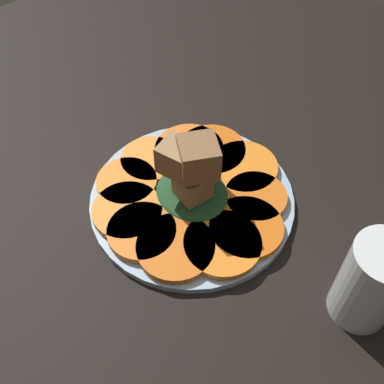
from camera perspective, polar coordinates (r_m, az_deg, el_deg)
table_slab at (r=64.41cm, az=0.00°, el=-1.71°), size 120.00×120.00×2.00cm
plate at (r=63.19cm, az=0.00°, el=-0.89°), size 26.69×26.69×1.05cm
carrot_slice_0 at (r=59.25cm, az=-5.88°, el=-4.78°), size 8.55×8.55×0.92cm
carrot_slice_1 at (r=57.83cm, az=-1.96°, el=-6.55°), size 9.53×9.53×0.92cm
carrot_slice_2 at (r=58.17cm, az=3.63°, el=-6.13°), size 9.49×9.49×0.92cm
carrot_slice_3 at (r=59.69cm, az=6.44°, el=-4.23°), size 9.25×9.25×0.92cm
carrot_slice_4 at (r=62.66cm, az=7.55°, el=-0.60°), size 8.11×8.11×0.92cm
carrot_slice_5 at (r=65.75cm, az=6.13°, el=2.93°), size 9.27×9.27×0.92cm
carrot_slice_6 at (r=67.57cm, az=2.35°, el=4.96°), size 9.47×9.47×0.92cm
carrot_slice_7 at (r=67.56cm, az=-0.33°, el=5.00°), size 9.65×9.65×0.92cm
carrot_slice_8 at (r=66.44cm, az=-5.18°, el=3.70°), size 8.20×8.20×0.92cm
carrot_slice_9 at (r=64.31cm, az=-7.75°, el=1.21°), size 8.06×8.06×0.92cm
carrot_slice_10 at (r=61.36cm, az=-7.68°, el=-2.21°), size 8.97×8.97×0.92cm
center_pile at (r=59.63cm, az=-0.07°, el=2.02°), size 9.82×8.83×10.61cm
fork at (r=60.21cm, az=-3.02°, el=-3.56°), size 19.40×5.70×0.40cm
water_glass at (r=54.01cm, az=20.49°, el=-10.02°), size 6.74×6.74×11.55cm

